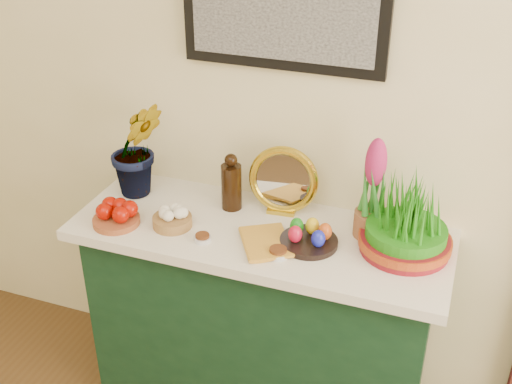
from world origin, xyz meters
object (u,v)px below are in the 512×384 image
at_px(mirror, 283,181).
at_px(hyacinth_green, 136,134).
at_px(sideboard, 260,325).
at_px(wheatgrass_sabzeh, 407,222).
at_px(book, 243,244).

bearing_deg(mirror, hyacinth_green, -174.44).
bearing_deg(sideboard, hyacinth_green, 170.50).
distance_m(mirror, wheatgrass_sabzeh, 0.49).
bearing_deg(book, wheatgrass_sabzeh, -12.48).
height_order(hyacinth_green, book, hyacinth_green).
height_order(sideboard, book, book).
xyz_separation_m(sideboard, mirror, (0.04, 0.15, 0.60)).
bearing_deg(mirror, book, -100.20).
bearing_deg(mirror, wheatgrass_sabzeh, -13.14).
xyz_separation_m(hyacinth_green, wheatgrass_sabzeh, (1.06, -0.06, -0.14)).
bearing_deg(book, mirror, 49.03).
height_order(hyacinth_green, wheatgrass_sabzeh, hyacinth_green).
distance_m(sideboard, hyacinth_green, 0.91).
bearing_deg(sideboard, wheatgrass_sabzeh, 3.92).
bearing_deg(wheatgrass_sabzeh, mirror, 166.86).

